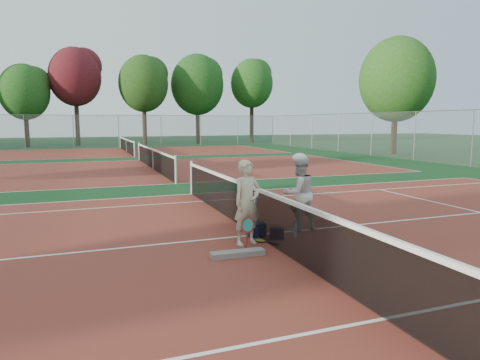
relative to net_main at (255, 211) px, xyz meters
name	(u,v)px	position (x,y,z in m)	size (l,w,h in m)	color
ground	(255,235)	(0.00, 0.00, -0.51)	(130.00, 130.00, 0.00)	#0E3415
court_main	(255,235)	(0.00, 0.00, -0.51)	(23.77, 10.97, 0.01)	maroon
court_far_a	(153,169)	(0.00, 13.50, -0.51)	(23.77, 10.97, 0.01)	maroon
court_far_b	(127,152)	(0.00, 27.00, -0.51)	(23.77, 10.97, 0.01)	maroon
net_main	(255,211)	(0.00, 0.00, 0.00)	(0.10, 10.98, 1.02)	black
net_far_a	(153,159)	(0.00, 13.50, 0.00)	(0.10, 10.98, 1.02)	black
net_far_b	(126,145)	(0.00, 27.00, 0.00)	(0.10, 10.98, 1.02)	black
fence_back	(119,131)	(0.00, 34.00, 0.99)	(32.00, 0.06, 3.00)	slate
player_a	(247,203)	(-0.40, -0.56, 0.31)	(0.60, 0.39, 1.64)	beige
player_b	(299,193)	(1.05, 0.07, 0.31)	(0.79, 0.62, 1.63)	silver
racket_red	(248,234)	(-0.51, -0.86, -0.22)	(0.19, 0.27, 0.59)	maroon
racket_black_held	(295,215)	(1.12, 0.37, -0.24)	(0.33, 0.27, 0.53)	black
racket_spare	(260,241)	(-0.08, -0.47, -0.49)	(0.60, 0.27, 0.03)	black
sports_bag_navy	(256,230)	(-0.02, -0.10, -0.37)	(0.36, 0.25, 0.29)	black
sports_bag_purple	(277,233)	(0.30, -0.41, -0.39)	(0.29, 0.20, 0.23)	black
net_cover_canvas	(238,254)	(-0.84, -1.22, -0.46)	(0.97, 0.22, 0.10)	slate
water_bottle	(295,230)	(0.69, -0.45, -0.36)	(0.09, 0.09, 0.30)	silver
tree_back_1	(24,92)	(-8.14, 37.08, 4.62)	(4.52, 4.52, 7.75)	#382314
tree_back_maroon	(75,77)	(-3.64, 37.60, 6.22)	(4.97, 4.97, 9.61)	#382314
tree_back_3	(143,84)	(2.83, 36.78, 5.69)	(4.98, 4.98, 9.09)	#382314
tree_back_4	(197,85)	(8.79, 38.10, 5.87)	(5.73, 5.73, 9.69)	#382314
tree_back_5	(252,84)	(15.17, 38.02, 6.18)	(4.81, 4.81, 9.49)	#382314
tree_right_1	(397,80)	(18.43, 17.81, 4.91)	(5.35, 5.35, 8.51)	#382314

